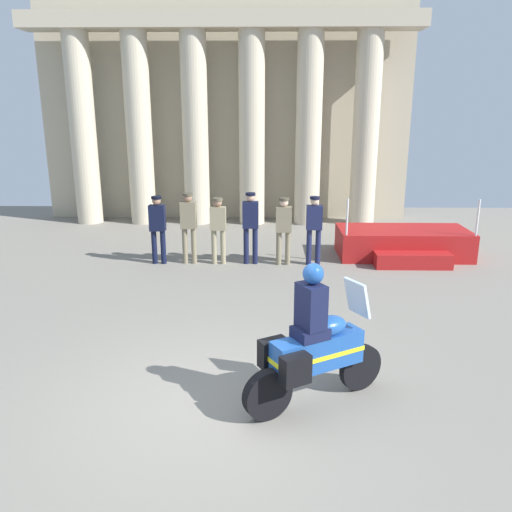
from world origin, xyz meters
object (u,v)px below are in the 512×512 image
(officer_in_row_3, at_px, (251,222))
(officer_in_row_5, at_px, (314,225))
(motorcycle_with_rider, at_px, (313,348))
(officer_in_row_1, at_px, (189,222))
(officer_in_row_2, at_px, (218,225))
(reviewing_stand, at_px, (403,244))
(officer_in_row_0, at_px, (158,224))
(officer_in_row_4, at_px, (284,226))

(officer_in_row_3, relative_size, officer_in_row_5, 1.05)
(motorcycle_with_rider, bearing_deg, officer_in_row_1, 81.23)
(officer_in_row_2, xyz_separation_m, motorcycle_with_rider, (1.77, -6.34, -0.17))
(officer_in_row_1, bearing_deg, officer_in_row_5, 179.93)
(officer_in_row_3, bearing_deg, officer_in_row_2, 3.01)
(reviewing_stand, distance_m, motorcycle_with_rider, 7.66)
(officer_in_row_0, xyz_separation_m, officer_in_row_5, (3.80, -0.02, 0.01))
(officer_in_row_3, height_order, officer_in_row_4, officer_in_row_3)
(motorcycle_with_rider, bearing_deg, officer_in_row_2, 75.45)
(officer_in_row_1, height_order, motorcycle_with_rider, motorcycle_with_rider)
(officer_in_row_0, distance_m, officer_in_row_1, 0.76)
(officer_in_row_0, xyz_separation_m, officer_in_row_4, (3.07, -0.03, -0.01))
(officer_in_row_1, distance_m, motorcycle_with_rider, 6.84)
(officer_in_row_5, bearing_deg, reviewing_stand, -161.35)
(officer_in_row_4, bearing_deg, officer_in_row_1, -0.56)
(officer_in_row_4, distance_m, motorcycle_with_rider, 6.31)
(officer_in_row_0, relative_size, officer_in_row_5, 0.99)
(officer_in_row_0, height_order, officer_in_row_4, officer_in_row_0)
(reviewing_stand, xyz_separation_m, officer_in_row_3, (-3.92, -0.69, 0.70))
(officer_in_row_3, bearing_deg, reviewing_stand, -168.92)
(officer_in_row_2, xyz_separation_m, officer_in_row_5, (2.33, -0.04, 0.03))
(officer_in_row_3, xyz_separation_m, officer_in_row_5, (1.54, -0.06, -0.04))
(officer_in_row_1, xyz_separation_m, officer_in_row_4, (2.31, -0.07, -0.06))
(officer_in_row_2, distance_m, officer_in_row_4, 1.59)
(reviewing_stand, xyz_separation_m, motorcycle_with_rider, (-2.94, -7.06, 0.45))
(motorcycle_with_rider, bearing_deg, officer_in_row_4, 61.49)
(officer_in_row_1, distance_m, officer_in_row_3, 1.51)
(reviewing_stand, relative_size, officer_in_row_3, 1.87)
(officer_in_row_0, relative_size, motorcycle_with_rider, 0.88)
(officer_in_row_2, bearing_deg, officer_in_row_0, 1.67)
(officer_in_row_3, bearing_deg, motorcycle_with_rider, 99.83)
(officer_in_row_0, xyz_separation_m, officer_in_row_3, (2.26, 0.04, 0.05))
(officer_in_row_3, relative_size, motorcycle_with_rider, 0.93)
(officer_in_row_3, height_order, officer_in_row_5, officer_in_row_3)
(officer_in_row_3, xyz_separation_m, officer_in_row_4, (0.80, -0.07, -0.07))
(officer_in_row_5, distance_m, motorcycle_with_rider, 6.34)
(officer_in_row_1, bearing_deg, officer_in_row_0, 4.11)
(officer_in_row_3, height_order, motorcycle_with_rider, motorcycle_with_rider)
(officer_in_row_4, xyz_separation_m, motorcycle_with_rider, (0.18, -6.30, -0.18))
(officer_in_row_0, height_order, motorcycle_with_rider, motorcycle_with_rider)
(officer_in_row_0, bearing_deg, officer_in_row_1, -175.89)
(officer_in_row_3, bearing_deg, officer_in_row_0, 2.13)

